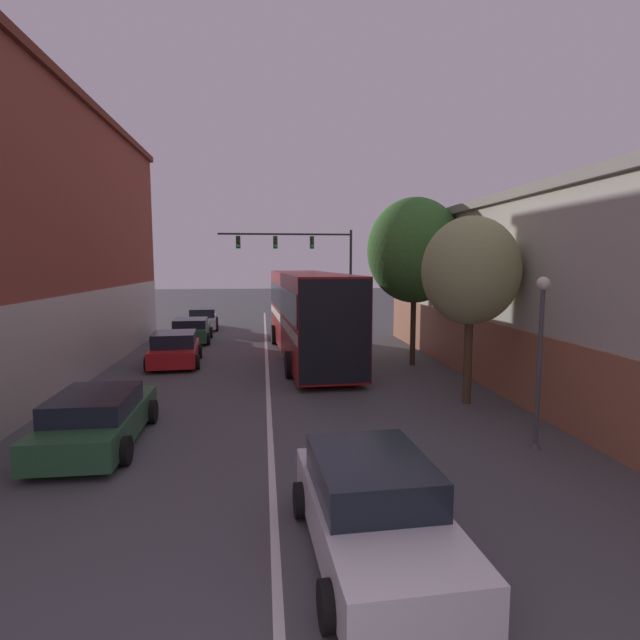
{
  "coord_description": "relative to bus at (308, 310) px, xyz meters",
  "views": [
    {
      "loc": [
        -0.14,
        -2.16,
        4.26
      ],
      "look_at": [
        2.13,
        17.54,
        1.97
      ],
      "focal_mm": 28.0,
      "sensor_mm": 36.0,
      "label": 1
    }
  ],
  "objects": [
    {
      "name": "lane_center_line",
      "position": [
        -1.89,
        -2.8,
        -2.12
      ],
      "size": [
        0.14,
        46.32,
        0.01
      ],
      "color": "silver",
      "rests_on": "ground_plane"
    },
    {
      "name": "building_right_storefront",
      "position": [
        10.12,
        -6.63,
        1.23
      ],
      "size": [
        9.47,
        26.12,
        6.47
      ],
      "color": "#B7B2A3",
      "rests_on": "ground_plane"
    },
    {
      "name": "bus",
      "position": [
        0.0,
        0.0,
        0.0
      ],
      "size": [
        3.25,
        12.76,
        3.8
      ],
      "rotation": [
        0.0,
        0.0,
        1.62
      ],
      "color": "maroon",
      "rests_on": "ground_plane"
    },
    {
      "name": "hatchback_foreground",
      "position": [
        -0.47,
        -15.39,
        -1.45
      ],
      "size": [
        2.19,
        4.31,
        1.42
      ],
      "rotation": [
        0.0,
        0.0,
        1.62
      ],
      "color": "silver",
      "rests_on": "ground_plane"
    },
    {
      "name": "parked_car_left_near",
      "position": [
        -5.72,
        -0.98,
        -1.48
      ],
      "size": [
        2.34,
        4.1,
        1.38
      ],
      "rotation": [
        0.0,
        0.0,
        1.65
      ],
      "color": "red",
      "rests_on": "ground_plane"
    },
    {
      "name": "parked_car_left_mid",
      "position": [
        -5.89,
        5.1,
        -1.51
      ],
      "size": [
        2.26,
        4.02,
        1.27
      ],
      "rotation": [
        0.0,
        0.0,
        1.62
      ],
      "color": "#285633",
      "rests_on": "ground_plane"
    },
    {
      "name": "parked_car_left_far",
      "position": [
        -5.9,
        10.41,
        -1.48
      ],
      "size": [
        2.24,
        4.17,
        1.35
      ],
      "rotation": [
        0.0,
        0.0,
        1.66
      ],
      "color": "silver",
      "rests_on": "ground_plane"
    },
    {
      "name": "parked_car_left_distant",
      "position": [
        -5.92,
        -10.26,
        -1.51
      ],
      "size": [
        2.14,
        4.54,
        1.28
      ],
      "rotation": [
        0.0,
        0.0,
        1.58
      ],
      "color": "#285633",
      "rests_on": "ground_plane"
    },
    {
      "name": "traffic_signal_gantry",
      "position": [
        0.84,
        10.34,
        2.64
      ],
      "size": [
        8.65,
        0.36,
        6.37
      ],
      "color": "black",
      "rests_on": "ground_plane"
    },
    {
      "name": "street_lamp",
      "position": [
        4.16,
        -11.71,
        0.1
      ],
      "size": [
        0.3,
        0.3,
        3.95
      ],
      "color": "#47474C",
      "rests_on": "ground_plane"
    },
    {
      "name": "street_tree_near",
      "position": [
        4.1,
        -7.94,
        1.88
      ],
      "size": [
        2.91,
        2.62,
        5.62
      ],
      "color": "#4C3823",
      "rests_on": "ground_plane"
    },
    {
      "name": "street_tree_far",
      "position": [
        4.17,
        -2.18,
        2.61
      ],
      "size": [
        3.89,
        3.5,
        6.89
      ],
      "color": "#3D2D1E",
      "rests_on": "ground_plane"
    }
  ]
}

